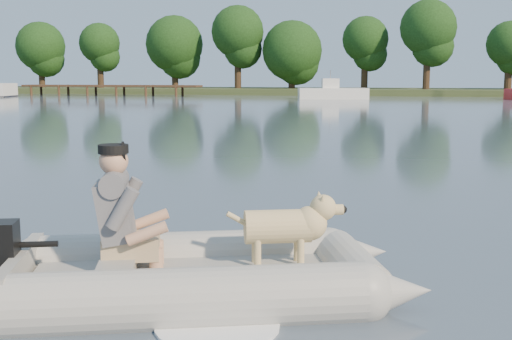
% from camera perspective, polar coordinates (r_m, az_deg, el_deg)
% --- Properties ---
extents(water, '(160.00, 160.00, 0.00)m').
position_cam_1_polar(water, '(6.08, -4.12, -10.34)').
color(water, slate).
rests_on(water, ground).
extents(shore_bank, '(160.00, 12.00, 0.70)m').
position_cam_1_polar(shore_bank, '(67.54, 11.65, 6.80)').
color(shore_bank, '#47512D').
rests_on(shore_bank, water).
extents(dock, '(18.00, 2.00, 1.04)m').
position_cam_1_polar(dock, '(63.84, -12.80, 6.92)').
color(dock, '#4C331E').
rests_on(dock, water).
extents(treeline, '(91.27, 7.35, 9.27)m').
position_cam_1_polar(treeline, '(67.10, 20.14, 10.71)').
color(treeline, '#332316').
rests_on(treeline, shore_bank).
extents(dinghy, '(6.11, 5.45, 1.45)m').
position_cam_1_polar(dinghy, '(5.70, -4.77, -5.08)').
color(dinghy, '#A2A29D').
rests_on(dinghy, water).
extents(man, '(0.94, 0.87, 1.13)m').
position_cam_1_polar(man, '(5.74, -12.19, -3.19)').
color(man, slate).
rests_on(man, dinghy).
extents(dog, '(1.04, 0.66, 0.65)m').
position_cam_1_polar(dog, '(5.83, 1.95, -5.56)').
color(dog, tan).
rests_on(dog, dinghy).
extents(motorboat, '(6.27, 3.59, 2.50)m').
position_cam_1_polar(motorboat, '(53.91, 6.86, 7.48)').
color(motorboat, white).
rests_on(motorboat, water).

